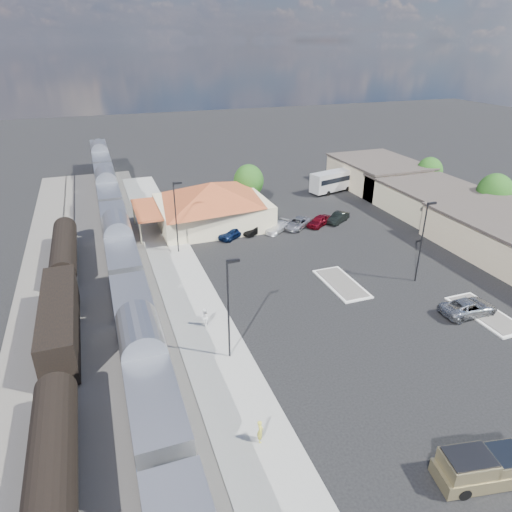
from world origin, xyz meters
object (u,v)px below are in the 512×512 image
object	(u,v)px
station_depot	(212,203)
coach_bus	(339,179)
pickup_truck	(486,467)
suv	(469,307)

from	to	relation	value
station_depot	coach_bus	distance (m)	26.26
pickup_truck	coach_bus	bearing A→B (deg)	-10.39
station_depot	pickup_truck	world-z (taller)	station_depot
pickup_truck	suv	size ratio (longest dim) A/B	1.12
station_depot	suv	size ratio (longest dim) A/B	3.26
station_depot	coach_bus	world-z (taller)	station_depot
pickup_truck	suv	xyz separation A→B (m)	(12.44, 14.91, -0.20)
station_depot	pickup_truck	bearing A→B (deg)	-84.39
suv	coach_bus	size ratio (longest dim) A/B	0.49
suv	coach_bus	world-z (taller)	coach_bus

